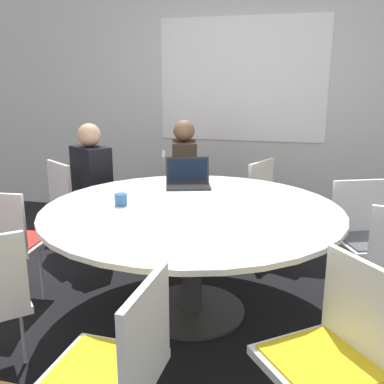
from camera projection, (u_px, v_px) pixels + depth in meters
ground_plane at (192, 311)px, 2.95m from camera, size 16.00×16.00×0.00m
wall_back at (242, 99)px, 4.67m from camera, size 8.00×0.07×2.70m
conference_table at (192, 222)px, 2.79m from camera, size 1.93×1.93×0.75m
chair_0 at (177, 187)px, 4.35m from camera, size 0.53×0.55×0.84m
chair_1 at (74, 198)px, 3.93m from camera, size 0.60×0.60×0.84m
chair_2 at (8, 237)px, 2.95m from camera, size 0.48×0.46×0.84m
chair_4 at (116, 363)px, 1.63m from camera, size 0.43×0.45×0.84m
chair_5 at (335, 347)px, 1.73m from camera, size 0.60×0.61×0.84m
chair_7 at (366, 231)px, 3.07m from camera, size 0.57×0.56×0.84m
chair_8 at (273, 201)px, 3.84m from camera, size 0.56×0.57×0.84m
person_0 at (186, 173)px, 4.07m from camera, size 0.33×0.41×1.19m
person_1 at (93, 180)px, 3.76m from camera, size 0.42×0.38×1.19m
laptop at (188, 179)px, 3.31m from camera, size 0.40×0.34×0.21m
coffee_cup at (121, 200)px, 2.79m from camera, size 0.08×0.08×0.08m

